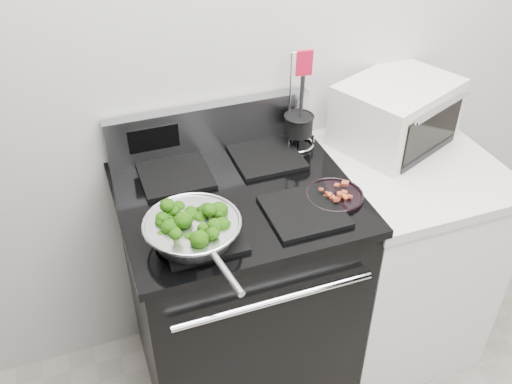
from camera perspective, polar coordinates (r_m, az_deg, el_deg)
name	(u,v)px	position (r m, az deg, el deg)	size (l,w,h in m)	color
back_wall	(285,31)	(2.09, 2.93, 15.76)	(4.00, 0.02, 2.70)	#B5B3AC
gas_range	(239,290)	(2.22, -1.72, -9.74)	(0.79, 0.69, 1.13)	black
counter	(394,254)	(2.47, 13.68, -6.04)	(0.62, 0.68, 0.92)	white
skillet	(193,229)	(1.70, -6.33, -3.73)	(0.30, 0.46, 0.06)	silver
broccoli_pile	(192,224)	(1.69, -6.41, -3.22)	(0.23, 0.23, 0.08)	black
bacon_plate	(335,193)	(1.90, 7.86, -0.10)	(0.19, 0.19, 0.04)	black
utensil_holder	(298,130)	(2.13, 4.27, 6.23)	(0.12, 0.12, 0.38)	silver
toaster_oven	(396,113)	(2.25, 13.84, 7.70)	(0.52, 0.47, 0.25)	silver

